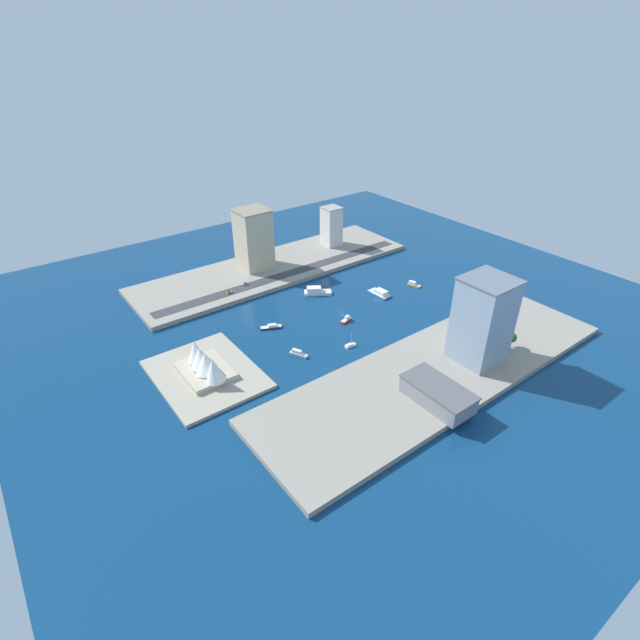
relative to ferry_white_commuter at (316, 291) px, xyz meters
name	(u,v)px	position (x,y,z in m)	size (l,w,h in m)	color
ground_plane	(342,312)	(-33.22, 1.86, -2.24)	(440.00, 440.00, 0.00)	navy
quay_west	(438,370)	(-123.84, 1.86, -0.54)	(70.00, 240.00, 3.40)	gray
quay_east	(275,267)	(57.39, 1.86, -0.54)	(70.00, 240.00, 3.40)	gray
peninsula_point	(206,374)	(-43.46, 113.29, -1.24)	(69.59, 55.16, 2.00)	#A89E89
road_strip	(288,274)	(36.97, 1.86, 1.24)	(10.80, 228.00, 0.15)	#38383D
ferry_white_commuter	(316,291)	(0.00, 0.00, 0.00)	(17.86, 21.63, 5.74)	silver
yacht_sleek_gray	(298,354)	(-59.53, 58.21, -0.73)	(12.86, 8.27, 4.00)	#999EA3
catamaran_blue	(380,293)	(-30.92, -38.04, -0.56)	(20.02, 9.43, 4.43)	blue
patrol_launch_navy	(271,327)	(-21.62, 54.52, -1.23)	(9.70, 15.43, 2.86)	#1E284C
tugboat_red	(346,320)	(-45.63, 8.04, -0.89)	(5.39, 10.60, 3.95)	red
water_taxi_orange	(414,284)	(-35.62, -69.98, -0.82)	(11.80, 6.48, 3.62)	orange
sailboat_small_white	(351,345)	(-71.41, 25.51, -1.27)	(3.82, 8.53, 10.43)	white
tower_tall_glass	(483,320)	(-129.71, -24.76, 27.62)	(27.81, 28.33, 52.84)	#8C9EB2
office_block_beige	(254,239)	(65.96, 15.28, 25.83)	(24.80, 26.26, 49.26)	#C6B793
hotel_broad_white	(331,226)	(66.13, -66.13, 18.95)	(15.48, 15.94, 35.51)	silver
warehouse_low_gray	(438,394)	(-143.25, 25.71, 6.46)	(39.51, 20.15, 10.53)	gray
sedan_silver	(245,284)	(40.54, 39.80, 2.13)	(2.12, 4.89, 1.68)	black
taxi_yellow_cab	(229,292)	(35.37, 56.27, 2.12)	(1.92, 4.30, 1.63)	black
traffic_light_waterfront	(307,267)	(30.47, -13.39, 5.51)	(0.36, 0.36, 6.50)	black
opera_landmark	(205,363)	(-43.91, 113.29, 7.21)	(36.78, 26.08, 18.21)	#BCAD93
park_tree_cluster	(499,339)	(-131.37, -44.58, 7.60)	(16.43, 22.88, 10.15)	brown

